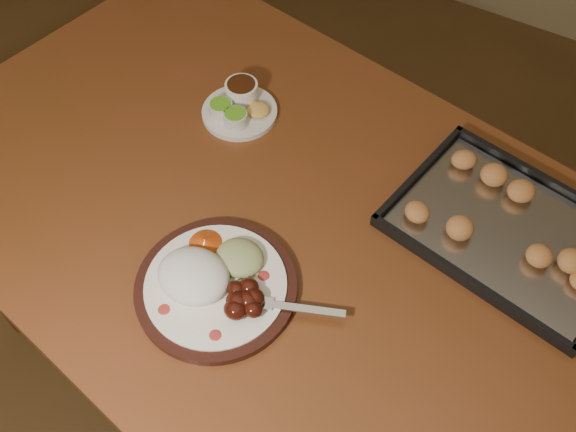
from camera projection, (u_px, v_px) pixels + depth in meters
The scene contains 5 objects.
ground at pixel (185, 391), 1.75m from camera, with size 4.00×4.00×0.00m, color brown.
dining_table at pixel (285, 247), 1.25m from camera, with size 1.64×1.16×0.75m.
dinner_plate at pixel (214, 281), 1.07m from camera, with size 0.35×0.27×0.06m.
condiment_saucer at pixel (239, 106), 1.31m from camera, with size 0.16×0.16×0.05m.
baking_tray at pixel (509, 229), 1.14m from camera, with size 0.44×0.36×0.04m.
Camera 1 is at (0.56, -0.40, 1.71)m, focal length 40.00 mm.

